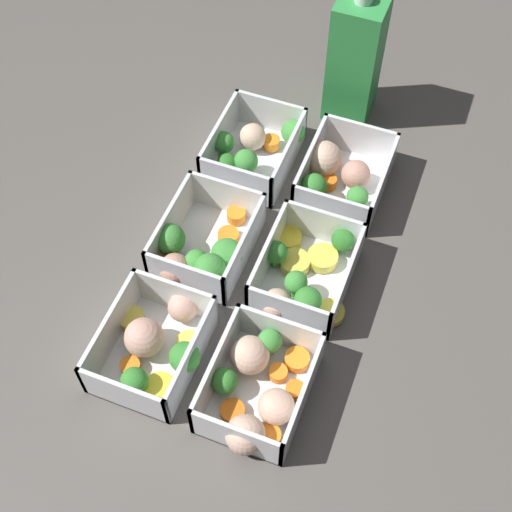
% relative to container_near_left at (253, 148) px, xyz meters
% --- Properties ---
extents(ground_plane, '(4.00, 4.00, 0.00)m').
position_rel_container_near_left_xyz_m(ground_plane, '(0.17, 0.07, -0.02)').
color(ground_plane, '#56514C').
extents(container_near_left, '(0.14, 0.12, 0.06)m').
position_rel_container_near_left_xyz_m(container_near_left, '(0.00, 0.00, 0.00)').
color(container_near_left, white).
rests_on(container_near_left, ground_plane).
extents(container_near_center, '(0.16, 0.12, 0.06)m').
position_rel_container_near_left_xyz_m(container_near_center, '(0.18, 0.00, 0.00)').
color(container_near_center, white).
rests_on(container_near_center, ground_plane).
extents(container_near_right, '(0.16, 0.12, 0.06)m').
position_rel_container_near_left_xyz_m(container_near_right, '(0.32, 0.01, -0.00)').
color(container_near_right, white).
rests_on(container_near_right, ground_plane).
extents(container_far_left, '(0.15, 0.12, 0.06)m').
position_rel_container_near_left_xyz_m(container_far_left, '(0.00, 0.12, 0.00)').
color(container_far_left, white).
rests_on(container_far_left, ground_plane).
extents(container_far_center, '(0.15, 0.13, 0.06)m').
position_rel_container_near_left_xyz_m(container_far_center, '(0.17, 0.13, -0.00)').
color(container_far_center, white).
rests_on(container_far_center, ground_plane).
extents(container_far_right, '(0.16, 0.11, 0.06)m').
position_rel_container_near_left_xyz_m(container_far_right, '(0.33, 0.13, -0.00)').
color(container_far_right, white).
rests_on(container_far_right, ground_plane).
extents(juice_carton, '(0.07, 0.07, 0.20)m').
position_rel_container_near_left_xyz_m(juice_carton, '(-0.14, 0.10, 0.07)').
color(juice_carton, green).
rests_on(juice_carton, ground_plane).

